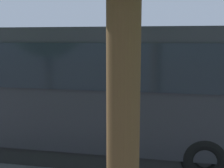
{
  "coord_description": "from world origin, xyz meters",
  "views": [
    {
      "loc": [
        -0.38,
        11.98,
        3.0
      ],
      "look_at": [
        1.47,
        -0.1,
        1.1
      ],
      "focal_mm": 46.86,
      "sensor_mm": 36.0,
      "label": 1
    }
  ],
  "objects_px": {
    "spectator_centre": "(80,92)",
    "stunt_motorcycle": "(120,79)",
    "traffic_cone": "(167,92)",
    "tour_bus": "(72,91)",
    "spectator_left": "(104,93)",
    "parked_motorcycle_silver": "(44,110)",
    "parked_motorcycle_dark": "(101,112)",
    "spectator_far_left": "(131,95)"
  },
  "relations": [
    {
      "from": "spectator_centre",
      "to": "stunt_motorcycle",
      "type": "height_order",
      "value": "spectator_centre"
    },
    {
      "from": "traffic_cone",
      "to": "tour_bus",
      "type": "bearing_deg",
      "value": 70.4
    },
    {
      "from": "spectator_left",
      "to": "spectator_centre",
      "type": "xyz_separation_m",
      "value": [
        0.87,
        0.2,
        0.06
      ]
    },
    {
      "from": "parked_motorcycle_silver",
      "to": "parked_motorcycle_dark",
      "type": "xyz_separation_m",
      "value": [
        -2.11,
        0.01,
        0.0
      ]
    },
    {
      "from": "spectator_left",
      "to": "traffic_cone",
      "type": "relative_size",
      "value": 2.7
    },
    {
      "from": "parked_motorcycle_silver",
      "to": "traffic_cone",
      "type": "bearing_deg",
      "value": -130.46
    },
    {
      "from": "spectator_far_left",
      "to": "spectator_centre",
      "type": "xyz_separation_m",
      "value": [
        1.88,
        0.03,
        0.07
      ]
    },
    {
      "from": "parked_motorcycle_dark",
      "to": "spectator_far_left",
      "type": "bearing_deg",
      "value": -150.72
    },
    {
      "from": "spectator_far_left",
      "to": "parked_motorcycle_dark",
      "type": "distance_m",
      "value": 1.23
    },
    {
      "from": "tour_bus",
      "to": "stunt_motorcycle",
      "type": "bearing_deg",
      "value": -93.11
    },
    {
      "from": "parked_motorcycle_silver",
      "to": "traffic_cone",
      "type": "distance_m",
      "value": 6.93
    },
    {
      "from": "parked_motorcycle_dark",
      "to": "stunt_motorcycle",
      "type": "distance_m",
      "value": 4.72
    },
    {
      "from": "tour_bus",
      "to": "parked_motorcycle_dark",
      "type": "distance_m",
      "value": 2.65
    },
    {
      "from": "spectator_far_left",
      "to": "stunt_motorcycle",
      "type": "xyz_separation_m",
      "value": [
        0.92,
        -4.14,
        -0.0
      ]
    },
    {
      "from": "tour_bus",
      "to": "stunt_motorcycle",
      "type": "xyz_separation_m",
      "value": [
        -0.38,
        -7.04,
        -0.65
      ]
    },
    {
      "from": "parked_motorcycle_silver",
      "to": "traffic_cone",
      "type": "xyz_separation_m",
      "value": [
        -4.49,
        -5.27,
        -0.18
      ]
    },
    {
      "from": "spectator_centre",
      "to": "traffic_cone",
      "type": "distance_m",
      "value": 5.83
    },
    {
      "from": "spectator_far_left",
      "to": "traffic_cone",
      "type": "relative_size",
      "value": 2.68
    },
    {
      "from": "tour_bus",
      "to": "stunt_motorcycle",
      "type": "relative_size",
      "value": 4.8
    },
    {
      "from": "spectator_left",
      "to": "stunt_motorcycle",
      "type": "bearing_deg",
      "value": -91.23
    },
    {
      "from": "spectator_far_left",
      "to": "stunt_motorcycle",
      "type": "distance_m",
      "value": 4.24
    },
    {
      "from": "spectator_left",
      "to": "parked_motorcycle_silver",
      "type": "distance_m",
      "value": 2.26
    },
    {
      "from": "spectator_centre",
      "to": "parked_motorcycle_silver",
      "type": "distance_m",
      "value": 1.43
    },
    {
      "from": "spectator_left",
      "to": "spectator_far_left",
      "type": "bearing_deg",
      "value": 170.35
    },
    {
      "from": "spectator_far_left",
      "to": "spectator_centre",
      "type": "relative_size",
      "value": 0.94
    },
    {
      "from": "spectator_far_left",
      "to": "parked_motorcycle_dark",
      "type": "relative_size",
      "value": 0.82
    },
    {
      "from": "stunt_motorcycle",
      "to": "spectator_centre",
      "type": "bearing_deg",
      "value": 77.07
    },
    {
      "from": "spectator_far_left",
      "to": "parked_motorcycle_dark",
      "type": "xyz_separation_m",
      "value": [
        0.98,
        0.55,
        -0.52
      ]
    },
    {
      "from": "spectator_centre",
      "to": "traffic_cone",
      "type": "relative_size",
      "value": 2.84
    },
    {
      "from": "parked_motorcycle_silver",
      "to": "spectator_left",
      "type": "bearing_deg",
      "value": -161.02
    },
    {
      "from": "parked_motorcycle_silver",
      "to": "tour_bus",
      "type": "bearing_deg",
      "value": 126.97
    },
    {
      "from": "stunt_motorcycle",
      "to": "parked_motorcycle_silver",
      "type": "bearing_deg",
      "value": 65.24
    },
    {
      "from": "spectator_left",
      "to": "parked_motorcycle_dark",
      "type": "relative_size",
      "value": 0.83
    },
    {
      "from": "spectator_centre",
      "to": "parked_motorcycle_silver",
      "type": "height_order",
      "value": "spectator_centre"
    },
    {
      "from": "parked_motorcycle_silver",
      "to": "stunt_motorcycle",
      "type": "distance_m",
      "value": 5.18
    },
    {
      "from": "spectator_centre",
      "to": "traffic_cone",
      "type": "xyz_separation_m",
      "value": [
        -3.29,
        -4.75,
        -0.76
      ]
    },
    {
      "from": "tour_bus",
      "to": "spectator_far_left",
      "type": "distance_m",
      "value": 3.25
    },
    {
      "from": "parked_motorcycle_dark",
      "to": "traffic_cone",
      "type": "height_order",
      "value": "parked_motorcycle_dark"
    },
    {
      "from": "spectator_centre",
      "to": "tour_bus",
      "type": "bearing_deg",
      "value": 101.31
    },
    {
      "from": "spectator_far_left",
      "to": "parked_motorcycle_dark",
      "type": "bearing_deg",
      "value": 29.28
    },
    {
      "from": "spectator_centre",
      "to": "parked_motorcycle_dark",
      "type": "xyz_separation_m",
      "value": [
        -0.9,
        0.52,
        -0.59
      ]
    },
    {
      "from": "spectator_far_left",
      "to": "traffic_cone",
      "type": "distance_m",
      "value": 4.98
    }
  ]
}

